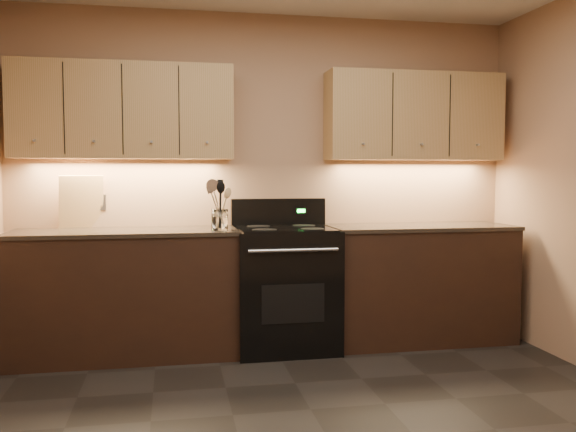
# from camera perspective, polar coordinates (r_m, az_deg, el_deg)

# --- Properties ---
(wall_back) EXTENTS (4.00, 0.04, 2.60)m
(wall_back) POSITION_cam_1_polar(r_m,az_deg,el_deg) (4.91, -1.92, 3.52)
(wall_back) COLOR #A27E5F
(wall_back) RESTS_ON ground
(counter_left) EXTENTS (1.62, 0.62, 0.93)m
(counter_left) POSITION_cam_1_polar(r_m,az_deg,el_deg) (4.64, -14.93, -7.00)
(counter_left) COLOR black
(counter_left) RESTS_ON ground
(counter_right) EXTENTS (1.46, 0.62, 0.93)m
(counter_right) POSITION_cam_1_polar(r_m,az_deg,el_deg) (5.02, 12.15, -6.12)
(counter_right) COLOR black
(counter_right) RESTS_ON ground
(stove) EXTENTS (0.76, 0.68, 1.14)m
(stove) POSITION_cam_1_polar(r_m,az_deg,el_deg) (4.69, -0.31, -6.59)
(stove) COLOR black
(stove) RESTS_ON ground
(upper_cab_left) EXTENTS (1.60, 0.30, 0.70)m
(upper_cab_left) POSITION_cam_1_polar(r_m,az_deg,el_deg) (4.73, -15.10, 9.43)
(upper_cab_left) COLOR tan
(upper_cab_left) RESTS_ON wall_back
(upper_cab_right) EXTENTS (1.44, 0.30, 0.70)m
(upper_cab_right) POSITION_cam_1_polar(r_m,az_deg,el_deg) (5.11, 11.71, 9.08)
(upper_cab_right) COLOR tan
(upper_cab_right) RESTS_ON wall_back
(outlet_plate) EXTENTS (0.08, 0.01, 0.12)m
(outlet_plate) POSITION_cam_1_polar(r_m,az_deg,el_deg) (4.88, -17.17, 1.23)
(outlet_plate) COLOR #B2B5BA
(outlet_plate) RESTS_ON wall_back
(utensil_crock) EXTENTS (0.16, 0.16, 0.15)m
(utensil_crock) POSITION_cam_1_polar(r_m,az_deg,el_deg) (4.46, -6.42, -0.41)
(utensil_crock) COLOR white
(utensil_crock) RESTS_ON counter_left
(cutting_board) EXTENTS (0.33, 0.19, 0.40)m
(cutting_board) POSITION_cam_1_polar(r_m,az_deg,el_deg) (4.85, -18.80, 1.27)
(cutting_board) COLOR tan
(cutting_board) RESTS_ON counter_left
(wooden_spoon) EXTENTS (0.15, 0.11, 0.30)m
(wooden_spoon) POSITION_cam_1_polar(r_m,az_deg,el_deg) (4.45, -6.67, 0.80)
(wooden_spoon) COLOR tan
(wooden_spoon) RESTS_ON utensil_crock
(black_spoon) EXTENTS (0.07, 0.13, 0.34)m
(black_spoon) POSITION_cam_1_polar(r_m,az_deg,el_deg) (4.47, -6.42, 1.05)
(black_spoon) COLOR black
(black_spoon) RESTS_ON utensil_crock
(black_turner) EXTENTS (0.10, 0.13, 0.37)m
(black_turner) POSITION_cam_1_polar(r_m,az_deg,el_deg) (4.44, -6.40, 1.22)
(black_turner) COLOR black
(black_turner) RESTS_ON utensil_crock
(steel_spatula) EXTENTS (0.20, 0.13, 0.34)m
(steel_spatula) POSITION_cam_1_polar(r_m,az_deg,el_deg) (4.47, -6.06, 1.04)
(steel_spatula) COLOR silver
(steel_spatula) RESTS_ON utensil_crock
(steel_skimmer) EXTENTS (0.17, 0.11, 0.36)m
(steel_skimmer) POSITION_cam_1_polar(r_m,az_deg,el_deg) (4.43, -6.06, 1.10)
(steel_skimmer) COLOR silver
(steel_skimmer) RESTS_ON utensil_crock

